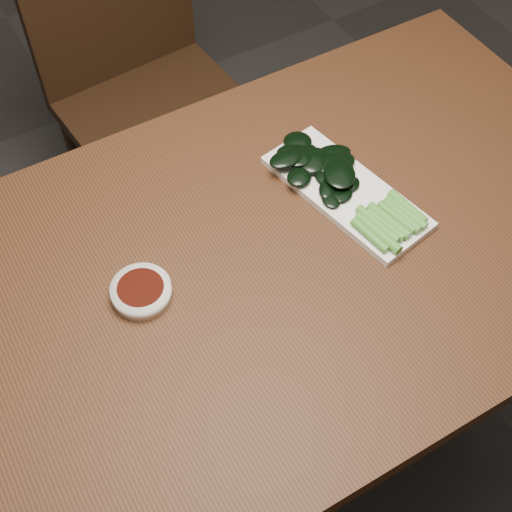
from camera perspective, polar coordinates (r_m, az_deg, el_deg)
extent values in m
plane|color=#292727|center=(1.86, 0.40, -13.91)|extent=(6.00, 6.00, 0.00)
cube|color=#432513|center=(1.21, 0.60, -0.73)|extent=(1.40, 0.80, 0.04)
cylinder|color=#432513|center=(1.94, 11.88, 7.71)|extent=(0.05, 0.05, 0.71)
cube|color=black|center=(1.91, -7.55, 10.91)|extent=(0.49, 0.49, 0.04)
cylinder|color=black|center=(1.91, -8.90, 0.29)|extent=(0.04, 0.04, 0.41)
cylinder|color=black|center=(2.02, 0.72, 5.40)|extent=(0.04, 0.04, 0.41)
cylinder|color=black|center=(2.15, -14.05, 7.15)|extent=(0.04, 0.04, 0.41)
cylinder|color=black|center=(2.26, -5.15, 11.46)|extent=(0.04, 0.04, 0.41)
cylinder|color=white|center=(1.16, -9.15, -2.85)|extent=(0.10, 0.10, 0.03)
cylinder|color=#3D0D05|center=(1.15, -9.23, -2.53)|extent=(0.08, 0.08, 0.00)
cube|color=white|center=(1.29, 7.21, 5.12)|extent=(0.19, 0.34, 0.01)
cylinder|color=#509E36|center=(1.21, 9.08, 1.65)|extent=(0.03, 0.08, 0.01)
cylinder|color=#509E36|center=(1.22, 9.75, 1.82)|extent=(0.03, 0.10, 0.02)
cylinder|color=#509E36|center=(1.23, 9.72, 2.51)|extent=(0.03, 0.10, 0.02)
cylinder|color=#509E36|center=(1.23, 10.35, 2.45)|extent=(0.03, 0.08, 0.02)
cylinder|color=#509E36|center=(1.24, 10.60, 2.78)|extent=(0.03, 0.09, 0.02)
cylinder|color=#509E36|center=(1.25, 11.19, 3.05)|extent=(0.03, 0.08, 0.01)
cylinder|color=#509E36|center=(1.25, 11.59, 3.19)|extent=(0.03, 0.09, 0.02)
cylinder|color=#509E36|center=(1.26, 11.89, 3.42)|extent=(0.03, 0.09, 0.02)
cylinder|color=#509E36|center=(1.26, 12.01, 3.83)|extent=(0.03, 0.09, 0.02)
ellipsoid|color=black|center=(1.31, 5.69, 7.43)|extent=(0.07, 0.07, 0.01)
ellipsoid|color=black|center=(1.33, 4.08, 8.33)|extent=(0.06, 0.06, 0.01)
ellipsoid|color=black|center=(1.31, 3.05, 8.02)|extent=(0.08, 0.09, 0.01)
ellipsoid|color=black|center=(1.32, 6.53, 7.46)|extent=(0.07, 0.05, 0.01)
ellipsoid|color=black|center=(1.27, 5.73, 5.47)|extent=(0.06, 0.06, 0.01)
ellipsoid|color=black|center=(1.31, 5.58, 7.19)|extent=(0.05, 0.04, 0.01)
ellipsoid|color=black|center=(1.30, 2.43, 7.79)|extent=(0.07, 0.04, 0.01)
ellipsoid|color=black|center=(1.28, 3.48, 6.34)|extent=(0.07, 0.06, 0.01)
ellipsoid|color=black|center=(1.32, 4.49, 8.05)|extent=(0.06, 0.05, 0.01)
ellipsoid|color=black|center=(1.34, 3.35, 9.12)|extent=(0.07, 0.07, 0.01)
ellipsoid|color=black|center=(1.32, 3.36, 8.18)|extent=(0.07, 0.07, 0.01)
ellipsoid|color=black|center=(1.28, 6.70, 6.58)|extent=(0.09, 0.09, 0.01)
ellipsoid|color=black|center=(1.30, 6.13, 6.57)|extent=(0.07, 0.07, 0.01)
ellipsoid|color=black|center=(1.33, 6.15, 8.16)|extent=(0.08, 0.06, 0.01)
ellipsoid|color=black|center=(1.31, 4.51, 7.62)|extent=(0.09, 0.09, 0.02)
ellipsoid|color=black|center=(1.28, 6.65, 5.60)|extent=(0.04, 0.05, 0.01)
ellipsoid|color=black|center=(1.26, 6.02, 4.52)|extent=(0.04, 0.05, 0.01)
ellipsoid|color=black|center=(1.29, 7.64, 5.75)|extent=(0.05, 0.05, 0.01)
ellipsoid|color=black|center=(1.27, 6.85, 4.93)|extent=(0.05, 0.05, 0.01)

